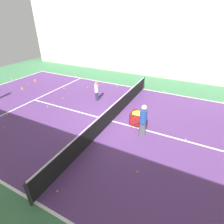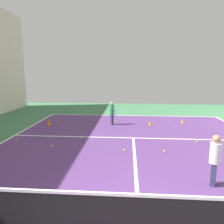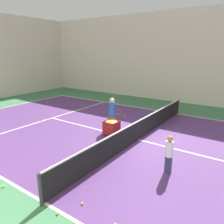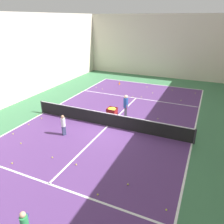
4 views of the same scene
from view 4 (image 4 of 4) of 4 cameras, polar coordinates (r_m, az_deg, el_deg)
ground_plane at (r=14.56m, az=-1.17°, el=-3.71°), size 32.86×32.86×0.00m
court_playing_area at (r=14.56m, az=-1.17°, el=-3.70°), size 10.71×21.88×0.00m
line_baseline_far at (r=24.24m, az=9.98°, el=7.22°), size 10.71×0.10×0.00m
line_sideline_left at (r=17.32m, az=-17.41°, el=-0.22°), size 0.10×21.88×0.00m
line_sideline_right at (r=13.46m, az=20.14°, el=-7.72°), size 0.10×21.88×0.00m
line_service_near at (r=10.36m, az=-16.17°, el=-17.57°), size 10.71×0.10×0.00m
line_service_far at (r=19.72m, az=6.30°, el=3.64°), size 10.71×0.10×0.00m
line_centre_service at (r=14.56m, az=-1.17°, el=-3.69°), size 0.10×12.04×0.00m
hall_enclosure_left at (r=18.87m, az=-27.14°, el=11.45°), size 0.15×29.16×7.06m
hall_enclosure_far at (r=26.97m, az=12.55°, el=16.32°), size 17.69×0.15×7.06m
tennis_net at (r=14.34m, az=-1.18°, el=-1.94°), size 11.01×0.10×0.96m
coach_at_net at (r=15.55m, az=3.61°, el=1.96°), size 0.49×0.65×1.67m
child_midcourt at (r=13.49m, az=-12.61°, el=-3.02°), size 0.35×0.35×1.33m
ball_cart at (r=15.53m, az=0.00°, el=0.34°), size 0.65×0.63×0.77m
training_cone_3 at (r=23.76m, az=1.92°, el=7.65°), size 0.21×0.21×0.34m
tennis_ball_0 at (r=11.88m, az=-15.33°, el=-11.35°), size 0.07×0.07×0.07m
tennis_ball_1 at (r=20.04m, az=5.45°, el=4.11°), size 0.07×0.07×0.07m
tennis_ball_2 at (r=22.67m, az=-4.13°, el=6.46°), size 0.07×0.07×0.07m
tennis_ball_6 at (r=9.18m, az=13.99°, el=-23.54°), size 0.07×0.07×0.07m
tennis_ball_7 at (r=14.88m, az=-24.45°, el=-5.21°), size 0.07×0.07×0.07m
tennis_ball_8 at (r=23.02m, az=9.15°, el=6.48°), size 0.07×0.07×0.07m
tennis_ball_9 at (r=13.82m, az=17.88°, el=-6.39°), size 0.07×0.07×0.07m
tennis_ball_10 at (r=19.97m, az=7.64°, el=3.92°), size 0.07×0.07×0.07m
tennis_ball_11 at (r=21.47m, az=-8.01°, el=5.31°), size 0.07×0.07×0.07m
tennis_ball_12 at (r=11.13m, az=-9.37°, el=-13.36°), size 0.07×0.07×0.07m
tennis_ball_14 at (r=22.08m, az=-2.53°, el=6.03°), size 0.07×0.07×0.07m
tennis_ball_15 at (r=16.96m, az=-18.96°, el=-0.83°), size 0.07×0.07×0.07m
tennis_ball_16 at (r=22.27m, az=20.94°, el=4.63°), size 0.07×0.07×0.07m
tennis_ball_18 at (r=9.51m, az=-3.75°, el=-20.70°), size 0.07×0.07×0.07m
tennis_ball_19 at (r=13.65m, az=-22.70°, el=-7.54°), size 0.07×0.07×0.07m
tennis_ball_20 at (r=22.48m, az=15.44°, el=5.51°), size 0.07×0.07×0.07m
tennis_ball_22 at (r=15.88m, az=11.87°, el=-1.67°), size 0.07×0.07×0.07m
tennis_ball_23 at (r=18.59m, az=-14.81°, el=1.82°), size 0.07×0.07×0.07m
tennis_ball_24 at (r=17.80m, az=3.90°, el=1.61°), size 0.07×0.07×0.07m
tennis_ball_25 at (r=12.13m, az=-24.64°, el=-12.05°), size 0.07×0.07×0.07m
tennis_ball_26 at (r=16.16m, az=-3.85°, el=-0.74°), size 0.07×0.07×0.07m
tennis_ball_28 at (r=19.42m, az=6.25°, el=3.42°), size 0.07×0.07×0.07m
tennis_ball_29 at (r=21.24m, az=10.59°, el=4.94°), size 0.07×0.07×0.07m
tennis_ball_30 at (r=9.95m, az=4.17°, el=-18.30°), size 0.07×0.07×0.07m
tennis_ball_31 at (r=16.38m, az=-17.92°, el=-1.55°), size 0.07×0.07×0.07m
tennis_ball_32 at (r=15.73m, az=-20.93°, el=-3.06°), size 0.07×0.07×0.07m
tennis_ball_33 at (r=19.89m, az=17.59°, el=2.92°), size 0.07×0.07×0.07m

